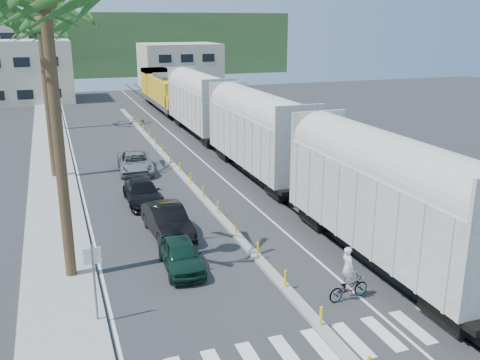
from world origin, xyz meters
The scene contains 16 objects.
ground centered at (0.00, 0.00, 0.00)m, with size 140.00×140.00×0.00m, color #28282B.
sidewalk centered at (-8.50, 25.00, 0.07)m, with size 3.00×90.00×0.15m, color gray.
rails centered at (5.00, 28.00, 0.03)m, with size 1.56×100.00×0.06m.
median centered at (0.00, 19.96, 0.09)m, with size 0.45×60.00×0.85m.
crosswalk centered at (0.00, -2.00, 0.01)m, with size 14.00×2.20×0.01m, color silver.
lane_markings centered at (-2.15, 25.00, 0.00)m, with size 9.42×90.00×0.01m.
freight_train centered at (5.00, 23.51, 2.91)m, with size 3.00×60.94×5.85m.
palm_trees centered at (-8.10, 22.70, 10.81)m, with size 3.50×37.20×13.75m.
street_sign centered at (-7.30, 2.00, 1.97)m, with size 0.60×0.08×3.00m.
buildings centered at (-6.41, 71.66, 4.36)m, with size 38.00×27.00×10.00m.
hillside centered at (0.00, 100.00, 6.00)m, with size 80.00×20.00×12.00m, color #385628.
car_lead centered at (-3.46, 5.28, 0.67)m, with size 1.70×3.96×1.33m, color black.
car_second centered at (-3.21, 9.20, 0.78)m, with size 1.96×4.84×1.56m, color black.
car_third centered at (-3.55, 14.62, 0.68)m, with size 1.91×4.66×1.35m, color black.
car_rear centered at (-2.87, 21.49, 0.70)m, with size 2.64×5.15×1.39m, color #9A9C9F.
cyclist centered at (1.97, 0.53, 0.69)m, with size 1.10×1.96×2.19m.
Camera 1 is at (-8.16, -15.53, 10.30)m, focal length 40.00 mm.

